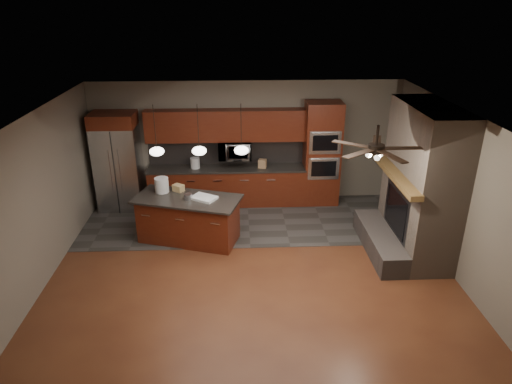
{
  "coord_description": "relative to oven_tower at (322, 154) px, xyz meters",
  "views": [
    {
      "loc": [
        -0.24,
        -7.07,
        4.51
      ],
      "look_at": [
        0.11,
        0.6,
        1.18
      ],
      "focal_mm": 32.0,
      "sensor_mm": 36.0,
      "label": 1
    }
  ],
  "objects": [
    {
      "name": "cardboard_box",
      "position": [
        -3.11,
        -1.36,
        -0.21
      ],
      "size": [
        0.26,
        0.25,
        0.13
      ],
      "primitive_type": "cube",
      "rotation": [
        0.0,
        0.0,
        -0.63
      ],
      "color": "tan",
      "rests_on": "kitchen_island"
    },
    {
      "name": "right_wall",
      "position": [
        1.8,
        -2.69,
        0.21
      ],
      "size": [
        0.02,
        6.0,
        2.8
      ],
      "primitive_type": "cube",
      "color": "#655C51",
      "rests_on": "ground"
    },
    {
      "name": "paint_can",
      "position": [
        -2.88,
        -1.77,
        -0.22
      ],
      "size": [
        0.19,
        0.19,
        0.11
      ],
      "primitive_type": "cylinder",
      "rotation": [
        0.0,
        0.0,
        -0.2
      ],
      "color": "#9E9EA3",
      "rests_on": "kitchen_island"
    },
    {
      "name": "oven_tower",
      "position": [
        0.0,
        0.0,
        0.0
      ],
      "size": [
        0.8,
        0.63,
        2.38
      ],
      "color": "#572010",
      "rests_on": "ground"
    },
    {
      "name": "fireplace_column",
      "position": [
        1.34,
        -2.29,
        0.11
      ],
      "size": [
        1.3,
        2.1,
        2.8
      ],
      "color": "#766454",
      "rests_on": "ground"
    },
    {
      "name": "counter_box",
      "position": [
        -1.35,
        -0.04,
        -0.19
      ],
      "size": [
        0.2,
        0.18,
        0.2
      ],
      "primitive_type": "cube",
      "rotation": [
        0.0,
        0.0,
        -0.25
      ],
      "color": "#9F7852",
      "rests_on": "back_cabinetry"
    },
    {
      "name": "refrigerator",
      "position": [
        -4.58,
        -0.07,
        -0.09
      ],
      "size": [
        0.95,
        0.75,
        2.21
      ],
      "color": "silver",
      "rests_on": "ground"
    },
    {
      "name": "slate_tile_patch",
      "position": [
        -1.7,
        -0.89,
        -1.19
      ],
      "size": [
        7.0,
        2.4,
        0.01
      ],
      "primitive_type": "cube",
      "color": "#393634",
      "rests_on": "ground"
    },
    {
      "name": "counter_bucket",
      "position": [
        -2.88,
        0.01,
        -0.17
      ],
      "size": [
        0.26,
        0.26,
        0.24
      ],
      "primitive_type": "cylinder",
      "rotation": [
        0.0,
        0.0,
        0.26
      ],
      "color": "silver",
      "rests_on": "back_cabinetry"
    },
    {
      "name": "left_wall",
      "position": [
        -5.2,
        -2.69,
        0.21
      ],
      "size": [
        0.02,
        6.0,
        2.8
      ],
      "primitive_type": "cube",
      "color": "#655C51",
      "rests_on": "ground"
    },
    {
      "name": "pendant_left",
      "position": [
        -3.35,
        -1.99,
        0.77
      ],
      "size": [
        0.26,
        0.26,
        0.92
      ],
      "color": "black",
      "rests_on": "ceiling"
    },
    {
      "name": "pendant_right",
      "position": [
        -1.85,
        -1.99,
        0.77
      ],
      "size": [
        0.26,
        0.26,
        0.92
      ],
      "color": "black",
      "rests_on": "ceiling"
    },
    {
      "name": "ceiling_fan",
      "position": [
        0.1,
        -3.49,
        1.27
      ],
      "size": [
        1.27,
        1.33,
        0.41
      ],
      "color": "black",
      "rests_on": "ceiling"
    },
    {
      "name": "back_cabinetry",
      "position": [
        -2.18,
        0.05,
        -0.3
      ],
      "size": [
        3.59,
        0.64,
        2.2
      ],
      "color": "#572010",
      "rests_on": "ground"
    },
    {
      "name": "microwave",
      "position": [
        -1.98,
        0.06,
        0.11
      ],
      "size": [
        0.73,
        0.41,
        0.5
      ],
      "primitive_type": "imported",
      "color": "silver",
      "rests_on": "back_cabinetry"
    },
    {
      "name": "paint_tray",
      "position": [
        -2.58,
        -1.77,
        -0.25
      ],
      "size": [
        0.56,
        0.52,
        0.05
      ],
      "primitive_type": "cube",
      "rotation": [
        0.0,
        0.0,
        -0.55
      ],
      "color": "white",
      "rests_on": "kitchen_island"
    },
    {
      "name": "kitchen_island",
      "position": [
        -2.91,
        -1.71,
        -0.73
      ],
      "size": [
        2.21,
        1.47,
        0.92
      ],
      "rotation": [
        0.0,
        0.0,
        -0.3
      ],
      "color": "#572010",
      "rests_on": "ground"
    },
    {
      "name": "pendant_center",
      "position": [
        -2.6,
        -1.99,
        0.77
      ],
      "size": [
        0.26,
        0.26,
        0.92
      ],
      "color": "black",
      "rests_on": "ceiling"
    },
    {
      "name": "white_bucket",
      "position": [
        -3.42,
        -1.39,
        -0.12
      ],
      "size": [
        0.37,
        0.37,
        0.3
      ],
      "primitive_type": "cylinder",
      "rotation": [
        0.0,
        0.0,
        -0.5
      ],
      "color": "silver",
      "rests_on": "kitchen_island"
    },
    {
      "name": "ground",
      "position": [
        -1.7,
        -2.69,
        -1.19
      ],
      "size": [
        7.0,
        7.0,
        0.0
      ],
      "primitive_type": "plane",
      "color": "brown",
      "rests_on": "ground"
    },
    {
      "name": "back_wall",
      "position": [
        -1.7,
        0.31,
        0.21
      ],
      "size": [
        7.0,
        0.02,
        2.8
      ],
      "primitive_type": "cube",
      "color": "#655C51",
      "rests_on": "ground"
    },
    {
      "name": "ceiling",
      "position": [
        -1.7,
        -2.69,
        1.61
      ],
      "size": [
        7.0,
        6.0,
        0.02
      ],
      "primitive_type": "cube",
      "color": "white",
      "rests_on": "back_wall"
    }
  ]
}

